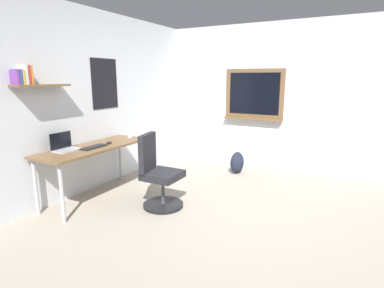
# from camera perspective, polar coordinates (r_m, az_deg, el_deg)

# --- Properties ---
(ground_plane) EXTENTS (5.20, 5.20, 0.00)m
(ground_plane) POSITION_cam_1_polar(r_m,az_deg,el_deg) (3.75, 10.25, -13.88)
(ground_plane) COLOR #9E9384
(ground_plane) RESTS_ON ground
(wall_back) EXTENTS (5.00, 0.30, 2.60)m
(wall_back) POSITION_cam_1_polar(r_m,az_deg,el_deg) (4.74, -18.70, 7.51)
(wall_back) COLOR silver
(wall_back) RESTS_ON ground
(wall_right) EXTENTS (0.22, 5.00, 2.60)m
(wall_right) POSITION_cam_1_polar(r_m,az_deg,el_deg) (5.77, 18.30, 8.25)
(wall_right) COLOR silver
(wall_right) RESTS_ON ground
(desk) EXTENTS (1.62, 0.58, 0.74)m
(desk) POSITION_cam_1_polar(r_m,az_deg,el_deg) (4.37, -17.61, -1.28)
(desk) COLOR brown
(desk) RESTS_ON ground
(office_chair) EXTENTS (0.52, 0.53, 0.95)m
(office_chair) POSITION_cam_1_polar(r_m,az_deg,el_deg) (3.97, -6.32, -5.93)
(office_chair) COLOR black
(office_chair) RESTS_ON ground
(laptop) EXTENTS (0.31, 0.21, 0.23)m
(laptop) POSITION_cam_1_polar(r_m,az_deg,el_deg) (4.21, -22.62, -0.38)
(laptop) COLOR #ADAFB5
(laptop) RESTS_ON desk
(keyboard) EXTENTS (0.37, 0.13, 0.02)m
(keyboard) POSITION_cam_1_polar(r_m,az_deg,el_deg) (4.24, -17.78, -0.54)
(keyboard) COLOR black
(keyboard) RESTS_ON desk
(computer_mouse) EXTENTS (0.10, 0.06, 0.03)m
(computer_mouse) POSITION_cam_1_polar(r_m,az_deg,el_deg) (4.43, -15.19, 0.24)
(computer_mouse) COLOR #262628
(computer_mouse) RESTS_ON desk
(coffee_mug) EXTENTS (0.08, 0.08, 0.09)m
(coffee_mug) POSITION_cam_1_polar(r_m,az_deg,el_deg) (4.84, -11.47, 1.75)
(coffee_mug) COLOR silver
(coffee_mug) RESTS_ON desk
(backpack) EXTENTS (0.32, 0.22, 0.38)m
(backpack) POSITION_cam_1_polar(r_m,az_deg,el_deg) (5.42, 8.38, -3.43)
(backpack) COLOR #1E2333
(backpack) RESTS_ON ground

